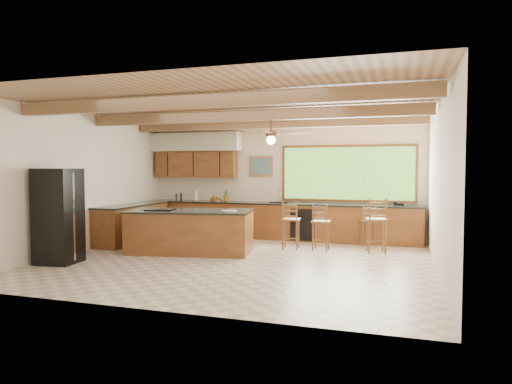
% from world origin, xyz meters
% --- Properties ---
extents(ground, '(7.20, 7.20, 0.00)m').
position_xyz_m(ground, '(0.00, 0.00, 0.00)').
color(ground, beige).
rests_on(ground, ground).
extents(room_shell, '(7.27, 6.54, 3.02)m').
position_xyz_m(room_shell, '(-0.17, 0.65, 2.21)').
color(room_shell, white).
rests_on(room_shell, ground).
extents(counter_run, '(7.12, 3.10, 1.25)m').
position_xyz_m(counter_run, '(-0.82, 2.52, 0.46)').
color(counter_run, brown).
rests_on(counter_run, ground).
extents(island, '(2.76, 1.65, 0.92)m').
position_xyz_m(island, '(-1.30, 0.54, 0.45)').
color(island, brown).
rests_on(island, ground).
extents(refrigerator, '(0.77, 0.75, 1.79)m').
position_xyz_m(refrigerator, '(-3.18, -1.24, 0.90)').
color(refrigerator, black).
rests_on(refrigerator, ground).
extents(bar_stool_a, '(0.42, 0.42, 1.09)m').
position_xyz_m(bar_stool_a, '(0.65, 1.54, 0.64)').
color(bar_stool_a, brown).
rests_on(bar_stool_a, ground).
extents(bar_stool_b, '(0.38, 0.38, 1.05)m').
position_xyz_m(bar_stool_b, '(1.33, 1.54, 0.62)').
color(bar_stool_b, brown).
rests_on(bar_stool_b, ground).
extents(bar_stool_c, '(0.43, 0.43, 0.98)m').
position_xyz_m(bar_stool_c, '(2.26, 2.40, 0.58)').
color(bar_stool_c, brown).
rests_on(bar_stool_c, ground).
extents(bar_stool_d, '(0.50, 0.50, 1.18)m').
position_xyz_m(bar_stool_d, '(2.49, 1.61, 0.70)').
color(bar_stool_d, brown).
rests_on(bar_stool_d, ground).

